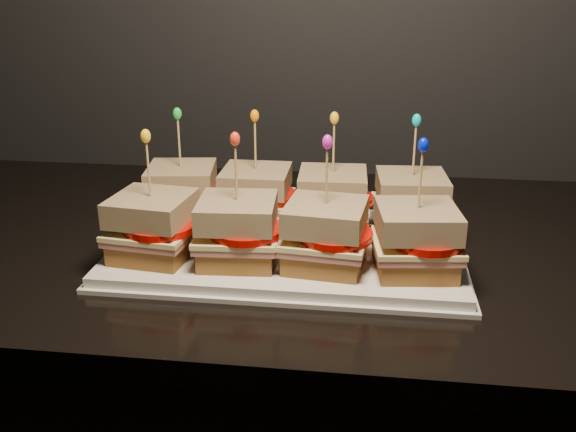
# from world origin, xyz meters

# --- Properties ---
(granite_slab) EXTENTS (2.47, 0.65, 0.03)m
(granite_slab) POSITION_xyz_m (0.18, 1.68, 0.88)
(granite_slab) COLOR black
(granite_slab) RESTS_ON cabinet
(platter) EXTENTS (0.45, 0.28, 0.02)m
(platter) POSITION_xyz_m (0.21, 1.62, 0.90)
(platter) COLOR white
(platter) RESTS_ON granite_slab
(platter_rim) EXTENTS (0.46, 0.29, 0.01)m
(platter_rim) POSITION_xyz_m (0.21, 1.62, 0.90)
(platter_rim) COLOR white
(platter_rim) RESTS_ON granite_slab
(sandwich_0_bread_bot) EXTENTS (0.10, 0.10, 0.02)m
(sandwich_0_bread_bot) POSITION_xyz_m (0.05, 1.68, 0.93)
(sandwich_0_bread_bot) COLOR #572F13
(sandwich_0_bread_bot) RESTS_ON platter
(sandwich_0_ham) EXTENTS (0.11, 0.11, 0.01)m
(sandwich_0_ham) POSITION_xyz_m (0.05, 1.68, 0.94)
(sandwich_0_ham) COLOR #B0625B
(sandwich_0_ham) RESTS_ON sandwich_0_bread_bot
(sandwich_0_cheese) EXTENTS (0.11, 0.11, 0.01)m
(sandwich_0_cheese) POSITION_xyz_m (0.05, 1.68, 0.95)
(sandwich_0_cheese) COLOR #F9E998
(sandwich_0_cheese) RESTS_ON sandwich_0_ham
(sandwich_0_tomato) EXTENTS (0.09, 0.09, 0.01)m
(sandwich_0_tomato) POSITION_xyz_m (0.06, 1.68, 0.96)
(sandwich_0_tomato) COLOR #BF0C05
(sandwich_0_tomato) RESTS_ON sandwich_0_cheese
(sandwich_0_bread_top) EXTENTS (0.10, 0.10, 0.03)m
(sandwich_0_bread_top) POSITION_xyz_m (0.05, 1.68, 0.98)
(sandwich_0_bread_top) COLOR #4C2D0E
(sandwich_0_bread_top) RESTS_ON sandwich_0_tomato
(sandwich_0_pick) EXTENTS (0.00, 0.00, 0.09)m
(sandwich_0_pick) POSITION_xyz_m (0.05, 1.68, 1.02)
(sandwich_0_pick) COLOR tan
(sandwich_0_pick) RESTS_ON sandwich_0_bread_top
(sandwich_0_frill) EXTENTS (0.01, 0.01, 0.02)m
(sandwich_0_frill) POSITION_xyz_m (0.05, 1.68, 1.07)
(sandwich_0_frill) COLOR green
(sandwich_0_frill) RESTS_ON sandwich_0_pick
(sandwich_1_bread_bot) EXTENTS (0.09, 0.09, 0.02)m
(sandwich_1_bread_bot) POSITION_xyz_m (0.15, 1.68, 0.93)
(sandwich_1_bread_bot) COLOR #572F13
(sandwich_1_bread_bot) RESTS_ON platter
(sandwich_1_ham) EXTENTS (0.10, 0.10, 0.01)m
(sandwich_1_ham) POSITION_xyz_m (0.15, 1.68, 0.94)
(sandwich_1_ham) COLOR #B0625B
(sandwich_1_ham) RESTS_ON sandwich_1_bread_bot
(sandwich_1_cheese) EXTENTS (0.10, 0.10, 0.01)m
(sandwich_1_cheese) POSITION_xyz_m (0.15, 1.68, 0.95)
(sandwich_1_cheese) COLOR #F9E998
(sandwich_1_cheese) RESTS_ON sandwich_1_ham
(sandwich_1_tomato) EXTENTS (0.09, 0.09, 0.01)m
(sandwich_1_tomato) POSITION_xyz_m (0.17, 1.68, 0.96)
(sandwich_1_tomato) COLOR #BF0C05
(sandwich_1_tomato) RESTS_ON sandwich_1_cheese
(sandwich_1_bread_top) EXTENTS (0.09, 0.09, 0.03)m
(sandwich_1_bread_top) POSITION_xyz_m (0.15, 1.68, 0.98)
(sandwich_1_bread_top) COLOR #4C2D0E
(sandwich_1_bread_top) RESTS_ON sandwich_1_tomato
(sandwich_1_pick) EXTENTS (0.00, 0.00, 0.09)m
(sandwich_1_pick) POSITION_xyz_m (0.15, 1.68, 1.02)
(sandwich_1_pick) COLOR tan
(sandwich_1_pick) RESTS_ON sandwich_1_bread_top
(sandwich_1_frill) EXTENTS (0.01, 0.01, 0.02)m
(sandwich_1_frill) POSITION_xyz_m (0.15, 1.68, 1.07)
(sandwich_1_frill) COLOR orange
(sandwich_1_frill) RESTS_ON sandwich_1_pick
(sandwich_2_bread_bot) EXTENTS (0.09, 0.09, 0.02)m
(sandwich_2_bread_bot) POSITION_xyz_m (0.26, 1.68, 0.93)
(sandwich_2_bread_bot) COLOR #572F13
(sandwich_2_bread_bot) RESTS_ON platter
(sandwich_2_ham) EXTENTS (0.10, 0.10, 0.01)m
(sandwich_2_ham) POSITION_xyz_m (0.26, 1.68, 0.94)
(sandwich_2_ham) COLOR #B0625B
(sandwich_2_ham) RESTS_ON sandwich_2_bread_bot
(sandwich_2_cheese) EXTENTS (0.10, 0.10, 0.01)m
(sandwich_2_cheese) POSITION_xyz_m (0.26, 1.68, 0.95)
(sandwich_2_cheese) COLOR #F9E998
(sandwich_2_cheese) RESTS_ON sandwich_2_ham
(sandwich_2_tomato) EXTENTS (0.09, 0.09, 0.01)m
(sandwich_2_tomato) POSITION_xyz_m (0.27, 1.68, 0.96)
(sandwich_2_tomato) COLOR #BF0C05
(sandwich_2_tomato) RESTS_ON sandwich_2_cheese
(sandwich_2_bread_top) EXTENTS (0.10, 0.10, 0.03)m
(sandwich_2_bread_top) POSITION_xyz_m (0.26, 1.68, 0.98)
(sandwich_2_bread_top) COLOR #4C2D0E
(sandwich_2_bread_top) RESTS_ON sandwich_2_tomato
(sandwich_2_pick) EXTENTS (0.00, 0.00, 0.09)m
(sandwich_2_pick) POSITION_xyz_m (0.26, 1.68, 1.02)
(sandwich_2_pick) COLOR tan
(sandwich_2_pick) RESTS_ON sandwich_2_bread_top
(sandwich_2_frill) EXTENTS (0.01, 0.01, 0.02)m
(sandwich_2_frill) POSITION_xyz_m (0.26, 1.68, 1.07)
(sandwich_2_frill) COLOR yellow
(sandwich_2_frill) RESTS_ON sandwich_2_pick
(sandwich_3_bread_bot) EXTENTS (0.10, 0.10, 0.02)m
(sandwich_3_bread_bot) POSITION_xyz_m (0.37, 1.68, 0.93)
(sandwich_3_bread_bot) COLOR #572F13
(sandwich_3_bread_bot) RESTS_ON platter
(sandwich_3_ham) EXTENTS (0.11, 0.10, 0.01)m
(sandwich_3_ham) POSITION_xyz_m (0.37, 1.68, 0.94)
(sandwich_3_ham) COLOR #B0625B
(sandwich_3_ham) RESTS_ON sandwich_3_bread_bot
(sandwich_3_cheese) EXTENTS (0.11, 0.10, 0.01)m
(sandwich_3_cheese) POSITION_xyz_m (0.37, 1.68, 0.95)
(sandwich_3_cheese) COLOR #F9E998
(sandwich_3_cheese) RESTS_ON sandwich_3_ham
(sandwich_3_tomato) EXTENTS (0.09, 0.09, 0.01)m
(sandwich_3_tomato) POSITION_xyz_m (0.38, 1.68, 0.96)
(sandwich_3_tomato) COLOR #BF0C05
(sandwich_3_tomato) RESTS_ON sandwich_3_cheese
(sandwich_3_bread_top) EXTENTS (0.10, 0.10, 0.03)m
(sandwich_3_bread_top) POSITION_xyz_m (0.37, 1.68, 0.98)
(sandwich_3_bread_top) COLOR #4C2D0E
(sandwich_3_bread_top) RESTS_ON sandwich_3_tomato
(sandwich_3_pick) EXTENTS (0.00, 0.00, 0.09)m
(sandwich_3_pick) POSITION_xyz_m (0.37, 1.68, 1.02)
(sandwich_3_pick) COLOR tan
(sandwich_3_pick) RESTS_ON sandwich_3_bread_top
(sandwich_3_frill) EXTENTS (0.01, 0.01, 0.02)m
(sandwich_3_frill) POSITION_xyz_m (0.37, 1.68, 1.07)
(sandwich_3_frill) COLOR #04BEBA
(sandwich_3_frill) RESTS_ON sandwich_3_pick
(sandwich_4_bread_bot) EXTENTS (0.10, 0.10, 0.02)m
(sandwich_4_bread_bot) POSITION_xyz_m (0.05, 1.56, 0.93)
(sandwich_4_bread_bot) COLOR #572F13
(sandwich_4_bread_bot) RESTS_ON platter
(sandwich_4_ham) EXTENTS (0.11, 0.11, 0.01)m
(sandwich_4_ham) POSITION_xyz_m (0.05, 1.56, 0.94)
(sandwich_4_ham) COLOR #B0625B
(sandwich_4_ham) RESTS_ON sandwich_4_bread_bot
(sandwich_4_cheese) EXTENTS (0.11, 0.11, 0.01)m
(sandwich_4_cheese) POSITION_xyz_m (0.05, 1.56, 0.95)
(sandwich_4_cheese) COLOR #F9E998
(sandwich_4_cheese) RESTS_ON sandwich_4_ham
(sandwich_4_tomato) EXTENTS (0.09, 0.09, 0.01)m
(sandwich_4_tomato) POSITION_xyz_m (0.06, 1.55, 0.96)
(sandwich_4_tomato) COLOR #BF0C05
(sandwich_4_tomato) RESTS_ON sandwich_4_cheese
(sandwich_4_bread_top) EXTENTS (0.10, 0.10, 0.03)m
(sandwich_4_bread_top) POSITION_xyz_m (0.05, 1.56, 0.98)
(sandwich_4_bread_top) COLOR #4C2D0E
(sandwich_4_bread_top) RESTS_ON sandwich_4_tomato
(sandwich_4_pick) EXTENTS (0.00, 0.00, 0.09)m
(sandwich_4_pick) POSITION_xyz_m (0.05, 1.56, 1.02)
(sandwich_4_pick) COLOR tan
(sandwich_4_pick) RESTS_ON sandwich_4_bread_top
(sandwich_4_frill) EXTENTS (0.01, 0.01, 0.02)m
(sandwich_4_frill) POSITION_xyz_m (0.05, 1.56, 1.07)
(sandwich_4_frill) COLOR yellow
(sandwich_4_frill) RESTS_ON sandwich_4_pick
(sandwich_5_bread_bot) EXTENTS (0.10, 0.10, 0.02)m
(sandwich_5_bread_bot) POSITION_xyz_m (0.15, 1.56, 0.93)
(sandwich_5_bread_bot) COLOR #572F13
(sandwich_5_bread_bot) RESTS_ON platter
(sandwich_5_ham) EXTENTS (0.11, 0.10, 0.01)m
(sandwich_5_ham) POSITION_xyz_m (0.15, 1.56, 0.94)
(sandwich_5_ham) COLOR #B0625B
(sandwich_5_ham) RESTS_ON sandwich_5_bread_bot
(sandwich_5_cheese) EXTENTS (0.11, 0.10, 0.01)m
(sandwich_5_cheese) POSITION_xyz_m (0.15, 1.56, 0.95)
(sandwich_5_cheese) COLOR #F9E998
(sandwich_5_cheese) RESTS_ON sandwich_5_ham
(sandwich_5_tomato) EXTENTS (0.09, 0.09, 0.01)m
(sandwich_5_tomato) POSITION_xyz_m (0.17, 1.55, 0.96)
(sandwich_5_tomato) COLOR #BF0C05
(sandwich_5_tomato) RESTS_ON sandwich_5_cheese
(sandwich_5_bread_top) EXTENTS (0.10, 0.10, 0.03)m
(sandwich_5_bread_top) POSITION_xyz_m (0.15, 1.56, 0.98)
(sandwich_5_bread_top) COLOR #4C2D0E
(sandwich_5_bread_top) RESTS_ON sandwich_5_tomato
(sandwich_5_pick) EXTENTS (0.00, 0.00, 0.09)m
(sandwich_5_pick) POSITION_xyz_m (0.15, 1.56, 1.02)
(sandwich_5_pick) COLOR tan
(sandwich_5_pick) RESTS_ON sandwich_5_bread_top
(sandwich_5_frill) EXTENTS (0.01, 0.01, 0.02)m
(sandwich_5_frill) POSITION_xyz_m (0.15, 1.56, 1.07)
(sandwich_5_frill) COLOR red
(sandwich_5_frill) RESTS_ON sandwich_5_pick
(sandwich_6_bread_bot) EXTENTS (0.10, 0.10, 0.02)m
(sandwich_6_bread_bot) POSITION_xyz_m (0.26, 1.56, 0.93)
(sandwich_6_bread_bot) COLOR #572F13
(sandwich_6_bread_bot) RESTS_ON platter
(sandwich_6_ham) EXTENTS (0.11, 0.11, 0.01)m
(sandwich_6_ham) POSITION_xyz_m (0.26, 1.56, 0.94)
(sandwich_6_ham) COLOR #B0625B
(sandwich_6_ham) RESTS_ON sandwich_6_bread_bot
(sandwich_6_cheese) EXTENTS (0.11, 0.11, 0.01)m
(sandwich_6_cheese) POSITION_xyz_m (0.26, 1.56, 0.95)
(sandwich_6_cheese) COLOR #F9E998
(sandwich_6_cheese) RESTS_ON sandwich_6_ham
(sandwich_6_tomato) EXTENTS (0.09, 0.09, 0.01)m
(sandwich_6_tomato) POSITION_xyz_m (0.27, 1.55, 0.96)
(sandwich_6_tomato) COLOR #BF0C05
(sandwich_6_tomato) RESTS_ON sandwich_6_cheese
(sandwich_6_bread_top) EXTENTS (0.10, 0.10, 0.03)m
(sandwich_6_bread_top) POSITION_xyz_m (0.26, 1.56, 0.98)
(sandwich_6_bread_top) COLOR #4C2D0E
(sandwich_6_bread_top) RESTS_ON sandwich_6_tomato
(sandwich_6_pick) EXTENTS (0.00, 0.00, 0.09)m
(sandwich_6_pick) POSITION_xyz_m (0.26, 1.56, 1.02)
(sandwich_6_pick) COLOR tan
(sandwich_6_pick) RESTS_ON sandwich_6_bread_top
(sandwich_6_frill) EXTENTS (0.01, 0.01, 0.02)m
(sandwich_6_frill) POSITION_xyz_m (0.26, 1.56, 1.07)
(sandwich_6_frill) COLOR #D422B7
(sandwich_6_frill) RESTS_ON sandwich_6_pick
(sandwich_7_bread_bot) EXTENTS (0.10, 0.10, 0.02)m
(sandwich_7_bread_bot) POSITION_xyz_m (0.37, 1.56, 0.93)
(sandwich_7_bread_bot) COLOR #572F13
(sandwich_7_bread_bot) RESTS_ON platter
(sandwich_7_ham) EXTENTS (0.11, 0.11, 0.01)m
(sandwich_7_ham) POSITION_xyz_m (0.37, 1.56, 0.94)
(sandwich_7_ham) COLOR #B0625B
(sandwich_7_ham) RESTS_ON sandwich_7_bread_bot
(sandwich_7_cheese) EXTENTS (0.11, 0.11, 0.01)m
(sandwich_7_cheese) POSITION_xyz_m (0.37, 1.56, 0.95)
(sandwich_7_cheese) COLOR #F9E998
(sandwich_7_cheese) RESTS_ON sandwich_7_ham
(sandwich_7_tomato) EXTENTS (0.09, 0.09, 0.01)m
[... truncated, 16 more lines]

